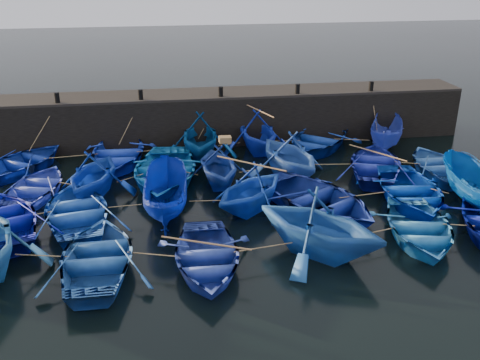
{
  "coord_description": "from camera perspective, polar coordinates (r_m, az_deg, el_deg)",
  "views": [
    {
      "loc": [
        -3.11,
        -16.85,
        9.38
      ],
      "look_at": [
        0.0,
        3.2,
        0.7
      ],
      "focal_mm": 40.0,
      "sensor_mm": 36.0,
      "label": 1
    }
  ],
  "objects": [
    {
      "name": "boat_12",
      "position": [
        25.93,
        20.42,
        1.52
      ],
      "size": [
        3.33,
        4.52,
        0.91
      ],
      "primitive_type": "imported",
      "rotation": [
        0.0,
        0.0,
        3.1
      ],
      "color": "#2A5AA2",
      "rests_on": "ground"
    },
    {
      "name": "boat_4",
      "position": [
        27.63,
        8.23,
        4.25
      ],
      "size": [
        6.14,
        6.34,
        1.07
      ],
      "primitive_type": "imported",
      "rotation": [
        0.0,
        0.0,
        -0.69
      ],
      "color": "navy",
      "rests_on": "ground"
    },
    {
      "name": "boat_13",
      "position": [
        21.17,
        -23.95,
        -3.74
      ],
      "size": [
        5.09,
        5.89,
        1.03
      ],
      "primitive_type": "imported",
      "rotation": [
        0.0,
        0.0,
        3.51
      ],
      "color": "#081190",
      "rests_on": "ground"
    },
    {
      "name": "boat_22",
      "position": [
        17.18,
        -3.64,
        -8.16
      ],
      "size": [
        3.35,
        4.57,
        0.92
      ],
      "primitive_type": "imported",
      "rotation": [
        0.0,
        0.0,
        -0.04
      ],
      "color": "navy",
      "rests_on": "ground"
    },
    {
      "name": "boat_9",
      "position": [
        22.95,
        -2.32,
        1.68
      ],
      "size": [
        3.43,
        3.91,
        1.97
      ],
      "primitive_type": "imported",
      "rotation": [
        0.0,
        0.0,
        3.2
      ],
      "color": "navy",
      "rests_on": "ground"
    },
    {
      "name": "boat_3",
      "position": [
        26.87,
        1.87,
        5.18
      ],
      "size": [
        3.84,
        4.37,
        2.18
      ],
      "primitive_type": "imported",
      "rotation": [
        0.0,
        0.0,
        0.07
      ],
      "color": "#142EC8",
      "rests_on": "ground"
    },
    {
      "name": "quay_wall",
      "position": [
        28.7,
        -2.25,
        6.69
      ],
      "size": [
        26.0,
        2.5,
        2.5
      ],
      "primitive_type": "cube",
      "color": "black",
      "rests_on": "ground"
    },
    {
      "name": "boat_19",
      "position": [
        23.12,
        23.44,
        -0.57
      ],
      "size": [
        1.96,
        4.38,
        1.65
      ],
      "primitive_type": "imported",
      "rotation": [
        0.0,
        0.0,
        3.06
      ],
      "color": "navy",
      "rests_on": "ground"
    },
    {
      "name": "wooden_crate",
      "position": [
        22.6,
        -1.61,
        4.34
      ],
      "size": [
        0.51,
        0.38,
        0.25
      ],
      "primitive_type": "cube",
      "color": "brown",
      "rests_on": "boat_9"
    },
    {
      "name": "bollard_2",
      "position": [
        27.41,
        -2.08,
        9.41
      ],
      "size": [
        0.24,
        0.24,
        0.5
      ],
      "primitive_type": "cylinder",
      "color": "black",
      "rests_on": "quay_top"
    },
    {
      "name": "boat_1",
      "position": [
        26.17,
        -12.93,
        2.82
      ],
      "size": [
        3.96,
        5.38,
        1.08
      ],
      "primitive_type": "imported",
      "rotation": [
        0.0,
        0.0,
        -0.04
      ],
      "color": "#1632CB",
      "rests_on": "ground"
    },
    {
      "name": "loose_oars",
      "position": [
        21.91,
        4.19,
        2.18
      ],
      "size": [
        10.67,
        12.56,
        1.31
      ],
      "color": "#99724C",
      "rests_on": "ground"
    },
    {
      "name": "quay_top",
      "position": [
        28.35,
        -2.29,
        9.23
      ],
      "size": [
        26.0,
        2.5,
        0.12
      ],
      "primitive_type": "cube",
      "color": "black",
      "rests_on": "quay_wall"
    },
    {
      "name": "boat_5",
      "position": [
        28.31,
        15.39,
        4.72
      ],
      "size": [
        3.33,
        4.5,
        1.64
      ],
      "primitive_type": "imported",
      "rotation": [
        0.0,
        0.0,
        -0.47
      ],
      "color": "#2B3CA0",
      "rests_on": "ground"
    },
    {
      "name": "ground",
      "position": [
        19.53,
        1.44,
        -5.55
      ],
      "size": [
        120.0,
        120.0,
        0.0
      ],
      "primitive_type": "plane",
      "color": "black",
      "rests_on": "ground"
    },
    {
      "name": "boat_15",
      "position": [
        20.49,
        -7.99,
        -1.63
      ],
      "size": [
        1.97,
        4.57,
        1.73
      ],
      "primitive_type": "imported",
      "rotation": [
        0.0,
        0.0,
        3.08
      ],
      "color": "navy",
      "rests_on": "ground"
    },
    {
      "name": "boat_7",
      "position": [
        22.74,
        -15.35,
        0.74
      ],
      "size": [
        4.31,
        4.68,
        2.04
      ],
      "primitive_type": "imported",
      "rotation": [
        0.0,
        0.0,
        2.85
      ],
      "color": "#0E34A5",
      "rests_on": "ground"
    },
    {
      "name": "boat_2",
      "position": [
        26.23,
        -4.31,
        4.77
      ],
      "size": [
        4.11,
        4.64,
        2.26
      ],
      "primitive_type": "imported",
      "rotation": [
        0.0,
        0.0,
        -0.1
      ],
      "color": "navy",
      "rests_on": "ground"
    },
    {
      "name": "boat_17",
      "position": [
        20.9,
        8.23,
        -2.0
      ],
      "size": [
        6.15,
        6.76,
        1.15
      ],
      "primitive_type": "imported",
      "rotation": [
        0.0,
        0.0,
        0.51
      ],
      "color": "navy",
      "rests_on": "ground"
    },
    {
      "name": "boat_18",
      "position": [
        22.57,
        17.67,
        -1.11
      ],
      "size": [
        4.19,
        5.42,
        1.04
      ],
      "primitive_type": "imported",
      "rotation": [
        0.0,
        0.0,
        -0.13
      ],
      "color": "#0539C5",
      "rests_on": "ground"
    },
    {
      "name": "boat_10",
      "position": [
        23.85,
        5.29,
        2.83
      ],
      "size": [
        4.77,
        5.17,
        2.26
      ],
      "primitive_type": "imported",
      "rotation": [
        0.0,
        0.0,
        3.43
      ],
      "color": "blue",
      "rests_on": "ground"
    },
    {
      "name": "boat_8",
      "position": [
        23.4,
        -8.11,
        0.88
      ],
      "size": [
        4.83,
        6.24,
        1.19
      ],
      "primitive_type": "imported",
      "rotation": [
        0.0,
        0.0,
        -0.13
      ],
      "color": "#0F62B8",
      "rests_on": "ground"
    },
    {
      "name": "boat_6",
      "position": [
        23.69,
        -20.81,
        -0.63
      ],
      "size": [
        3.84,
        4.7,
        0.86
      ],
      "primitive_type": "imported",
      "rotation": [
        0.0,
        0.0,
        2.91
      ],
      "color": "blue",
      "rests_on": "ground"
    },
    {
      "name": "boat_16",
      "position": [
        20.58,
        1.14,
        -0.88
      ],
      "size": [
        4.99,
        4.95,
        1.99
      ],
      "primitive_type": "imported",
      "rotation": [
        0.0,
        0.0,
        -0.83
      ],
      "color": "#103CB6",
      "rests_on": "ground"
    },
    {
      "name": "bollard_4",
      "position": [
        29.41,
        13.82,
        9.72
      ],
      "size": [
        0.24,
        0.24,
        0.5
      ],
      "primitive_type": "cylinder",
      "color": "black",
      "rests_on": "quay_top"
    },
    {
      "name": "boat_23",
      "position": [
        17.73,
        8.52,
        -4.6
      ],
      "size": [
        5.98,
        5.96,
        2.39
      ],
      "primitive_type": "imported",
      "rotation": [
        0.0,
        0.0,
        0.81
      ],
      "color": "#1A4E97",
      "rests_on": "ground"
    },
    {
      "name": "boat_21",
      "position": [
        17.69,
        -14.84,
        -7.83
      ],
      "size": [
        3.5,
        4.85,
        1.0
      ],
      "primitive_type": "imported",
      "rotation": [
        0.0,
        0.0,
        3.13
      ],
      "color": "#205196",
      "rests_on": "ground"
    },
    {
      "name": "boat_11",
      "position": [
        25.08,
        14.3,
        1.7
      ],
      "size": [
        5.01,
        5.8,
        1.01
      ],
      "primitive_type": "imported",
      "rotation": [
        0.0,
        0.0,
        2.77
      ],
      "color": "navy",
      "rests_on": "ground"
    },
    {
      "name": "boat_0",
      "position": [
        26.63,
        -22.04,
        1.86
      ],
      "size": [
        5.26,
        5.55,
        0.94
      ],
      "primitive_type": "imported",
      "rotation": [
        0.0,
        0.0,
        2.51
      ],
      "color": "navy",
      "rests_on": "ground"
    },
    {
      "name": "bollard_3",
      "position": [
        28.15,
        6.15,
        9.66
      ],
      "size": [
        0.24,
        0.24,
        0.5
      ],
      "primitive_type": "cylinder",
      "color": "black",
      "rests_on": "quay_top"
    },
    {
      "name": "boat_24",
      "position": [
        19.81,
        18.53,
        -4.84
      ],
      "size": [
        4.19,
        5.21,
        0.96
      ],
      "primitive_type": "imported",
      "rotation": [
        0.0,
        0.0,
        -0.21
      ],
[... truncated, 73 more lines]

